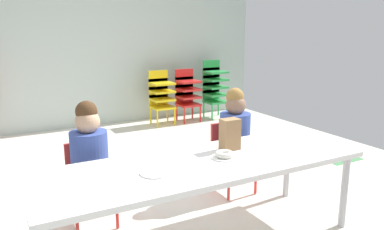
{
  "coord_description": "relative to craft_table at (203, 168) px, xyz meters",
  "views": [
    {
      "loc": [
        -1.1,
        -2.8,
        1.4
      ],
      "look_at": [
        0.11,
        -0.56,
        0.82
      ],
      "focal_mm": 35.56,
      "sensor_mm": 36.0,
      "label": 1
    }
  ],
  "objects": [
    {
      "name": "kid_chair_green_stack",
      "position": [
        2.03,
        3.15,
        -0.01
      ],
      "size": [
        0.32,
        0.3,
        0.92
      ],
      "color": "green",
      "rests_on": "ground_plane"
    },
    {
      "name": "paper_bag_brown",
      "position": [
        0.29,
        0.13,
        0.15
      ],
      "size": [
        0.13,
        0.09,
        0.22
      ],
      "primitive_type": "cube",
      "color": "#9E754C",
      "rests_on": "craft_table"
    },
    {
      "name": "craft_table",
      "position": [
        0.0,
        0.0,
        0.0
      ],
      "size": [
        2.14,
        0.71,
        0.57
      ],
      "color": "white",
      "rests_on": "ground_plane"
    },
    {
      "name": "paper_plate_near_edge",
      "position": [
        0.15,
        -0.01,
        0.05
      ],
      "size": [
        0.18,
        0.18,
        0.01
      ],
      "primitive_type": "cylinder",
      "color": "white",
      "rests_on": "craft_table"
    },
    {
      "name": "paper_plate_center_table",
      "position": [
        -0.36,
        -0.05,
        0.05
      ],
      "size": [
        0.18,
        0.18,
        0.01
      ],
      "primitive_type": "cylinder",
      "color": "white",
      "rests_on": "craft_table"
    },
    {
      "name": "kid_chair_yellow_stack",
      "position": [
        1.1,
        3.15,
        -0.07
      ],
      "size": [
        0.32,
        0.3,
        0.8
      ],
      "color": "yellow",
      "rests_on": "ground_plane"
    },
    {
      "name": "back_wall",
      "position": [
        -0.06,
        3.58,
        0.75
      ],
      "size": [
        5.9,
        0.1,
        2.56
      ],
      "primitive_type": "cube",
      "color": "#B2C1B7",
      "rests_on": "ground_plane"
    },
    {
      "name": "seated_child_middle_seat",
      "position": [
        0.64,
        0.58,
        0.02
      ],
      "size": [
        0.34,
        0.34,
        0.92
      ],
      "color": "red",
      "rests_on": "ground_plane"
    },
    {
      "name": "seated_child_near_camera",
      "position": [
        -0.59,
        0.58,
        0.02
      ],
      "size": [
        0.32,
        0.32,
        0.92
      ],
      "color": "red",
      "rests_on": "ground_plane"
    },
    {
      "name": "donut_powdered_on_plate",
      "position": [
        0.15,
        -0.01,
        0.07
      ],
      "size": [
        0.12,
        0.12,
        0.04
      ],
      "primitive_type": "torus",
      "color": "white",
      "rests_on": "craft_table"
    },
    {
      "name": "kid_chair_red_stack",
      "position": [
        1.54,
        3.15,
        -0.07
      ],
      "size": [
        0.32,
        0.3,
        0.8
      ],
      "color": "red",
      "rests_on": "ground_plane"
    },
    {
      "name": "ground_plane",
      "position": [
        -0.06,
        0.81,
        -0.54
      ],
      "size": [
        5.9,
        5.55,
        0.02
      ],
      "color": "silver"
    }
  ]
}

